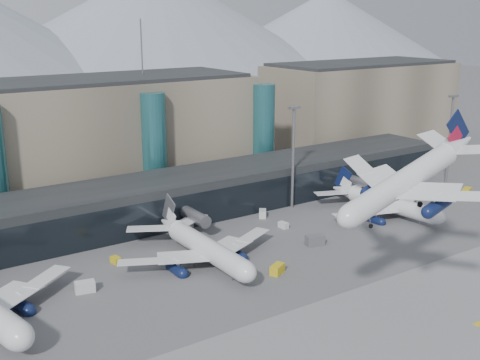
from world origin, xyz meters
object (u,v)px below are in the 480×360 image
object	(u,v)px
veh_a	(85,287)
veh_c	(315,240)
veh_b	(116,260)
veh_g	(283,225)
veh_h	(277,269)
jet_parked_right	(380,197)
hero_jet	(415,171)
jet_parked_mid	(198,238)
veh_d	(263,214)
lightmast_mid	(293,152)
lightmast_right	(450,135)
veh_e	(467,191)

from	to	relation	value
veh_a	veh_c	world-z (taller)	veh_c
veh_a	veh_b	bearing A→B (deg)	55.33
veh_a	veh_g	xyz separation A→B (m)	(49.11, 6.40, -0.28)
veh_g	veh_h	size ratio (longest dim) A/B	0.72
veh_c	veh_b	bearing A→B (deg)	174.35
jet_parked_right	veh_g	xyz separation A→B (m)	(-26.01, 4.79, -3.43)
veh_h	hero_jet	bearing A→B (deg)	-97.69
hero_jet	jet_parked_mid	xyz separation A→B (m)	(-16.79, 37.87, -19.41)
hero_jet	veh_d	size ratio (longest dim) A/B	10.38
lightmast_mid	hero_jet	size ratio (longest dim) A/B	0.80
veh_b	veh_g	distance (m)	39.72
lightmast_mid	lightmast_right	world-z (taller)	same
lightmast_mid	veh_d	size ratio (longest dim) A/B	8.30
lightmast_mid	lightmast_right	distance (m)	50.64
lightmast_right	veh_a	bearing A→B (deg)	-175.21
jet_parked_right	veh_b	distance (m)	66.15
veh_g	veh_h	bearing A→B (deg)	-45.83
jet_parked_right	veh_c	xyz separation A→B (m)	(-26.98, -7.21, -3.04)
veh_h	veh_a	bearing A→B (deg)	131.80
veh_e	veh_h	distance (m)	75.16
veh_b	veh_e	bearing A→B (deg)	-103.22
hero_jet	jet_parked_mid	bearing A→B (deg)	112.25
veh_b	veh_c	size ratio (longest dim) A/B	0.57
veh_b	veh_d	world-z (taller)	veh_d
veh_h	veh_b	bearing A→B (deg)	110.10
veh_d	veh_e	distance (m)	59.22
hero_jet	jet_parked_mid	size ratio (longest dim) A/B	0.89
veh_d	veh_h	world-z (taller)	veh_h
veh_d	lightmast_right	bearing A→B (deg)	-59.34
veh_a	hero_jet	bearing A→B (deg)	-29.45
veh_a	veh_c	xyz separation A→B (m)	(48.14, -5.60, 0.11)
hero_jet	veh_g	size ratio (longest dim) A/B	13.67
lightmast_mid	veh_g	xyz separation A→B (m)	(-11.21, -10.85, -13.74)
veh_h	veh_g	bearing A→B (deg)	22.47
lightmast_right	veh_a	xyz separation A→B (m)	(-110.32, -9.25, -13.45)
jet_parked_mid	veh_a	size ratio (longest dim) A/B	10.52
veh_g	jet_parked_right	bearing A→B (deg)	74.38
hero_jet	veh_a	world-z (taller)	hero_jet
veh_a	veh_g	world-z (taller)	veh_a
jet_parked_right	hero_jet	bearing A→B (deg)	131.51
lightmast_mid	veh_g	size ratio (longest dim) A/B	10.93
hero_jet	jet_parked_right	world-z (taller)	hero_jet
veh_h	veh_c	bearing A→B (deg)	-2.09
lightmast_mid	veh_h	size ratio (longest dim) A/B	7.87
veh_c	veh_d	bearing A→B (deg)	100.68
jet_parked_right	veh_g	bearing A→B (deg)	73.33
jet_parked_mid	veh_g	size ratio (longest dim) A/B	15.42
veh_b	veh_e	xyz separation A→B (m)	(97.34, -9.28, 0.25)
lightmast_right	veh_d	distance (m)	62.42
lightmast_mid	veh_e	size ratio (longest dim) A/B	8.08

